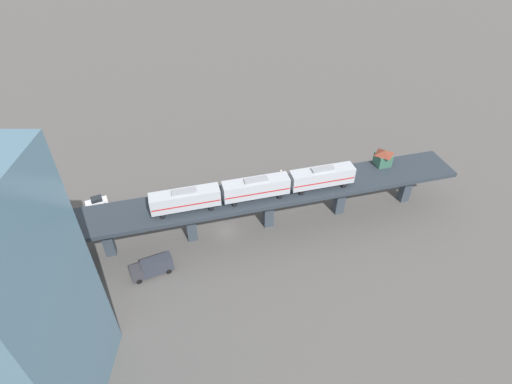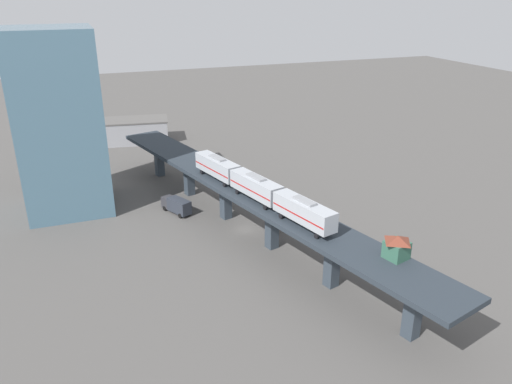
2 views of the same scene
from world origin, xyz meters
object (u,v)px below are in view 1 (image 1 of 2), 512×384
object	(u,v)px
signal_hut	(383,157)
street_car_black	(158,201)
street_car_red	(236,203)
street_car_white	(97,201)
subway_train	(256,187)
street_lamp	(280,181)
delivery_truck	(152,267)

from	to	relation	value
signal_hut	street_car_black	bearing A→B (deg)	93.48
street_car_red	street_car_black	distance (m)	16.26
signal_hut	street_car_red	xyz separation A→B (m)	(-3.41, 29.75, -9.33)
street_car_white	street_car_red	size ratio (longest dim) A/B	1.00
subway_train	street_car_white	world-z (taller)	subway_train
subway_train	street_car_red	bearing A→B (deg)	30.42
subway_train	street_lamp	world-z (taller)	subway_train
street_car_red	delivery_truck	xyz separation A→B (m)	(-17.79, 13.57, 0.82)
street_car_red	delivery_truck	size ratio (longest dim) A/B	0.64
street_car_red	street_car_black	xyz separation A→B (m)	(0.62, 16.25, 0.00)
street_car_white	delivery_truck	bearing A→B (deg)	-139.58
street_car_white	street_car_black	xyz separation A→B (m)	(0.10, -12.92, 0.00)
subway_train	street_car_black	xyz separation A→B (m)	(7.93, 20.54, -10.07)
signal_hut	street_car_red	world-z (taller)	signal_hut
street_car_white	street_car_red	world-z (taller)	same
street_car_black	delivery_truck	distance (m)	18.63
subway_train	street_car_white	size ratio (longest dim) A/B	7.73
street_car_black	delivery_truck	bearing A→B (deg)	-171.72
street_car_white	delivery_truck	world-z (taller)	delivery_truck
street_lamp	delivery_truck	bearing A→B (deg)	132.92
subway_train	street_lamp	xyz separation A→B (m)	(10.88, -5.10, -6.91)
street_car_black	street_lamp	bearing A→B (deg)	-83.45
signal_hut	delivery_truck	distance (m)	48.97
signal_hut	street_lamp	distance (m)	21.26
signal_hut	street_car_black	distance (m)	47.01
signal_hut	street_lamp	world-z (taller)	signal_hut
street_lamp	street_car_red	bearing A→B (deg)	110.77
signal_hut	subway_train	bearing A→B (deg)	112.85
street_car_white	street_lamp	size ratio (longest dim) A/B	0.68
subway_train	signal_hut	xyz separation A→B (m)	(10.73, -25.45, -0.74)
street_car_red	subway_train	bearing A→B (deg)	-149.58
street_car_red	street_lamp	xyz separation A→B (m)	(3.56, -9.40, 3.17)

